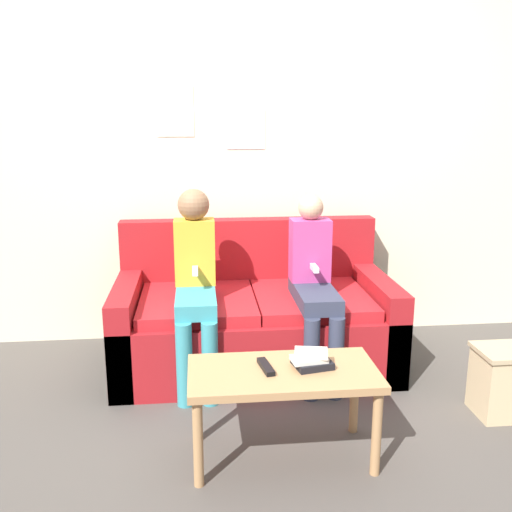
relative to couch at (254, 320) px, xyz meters
name	(u,v)px	position (x,y,z in m)	size (l,w,h in m)	color
ground_plane	(264,405)	(0.00, -0.58, -0.29)	(10.00, 10.00, 0.00)	#4C4742
wall_back	(246,155)	(0.00, 0.54, 1.01)	(8.00, 0.06, 2.60)	beige
couch	(254,320)	(0.00, 0.00, 0.00)	(1.72, 0.91, 0.89)	maroon
coffee_table	(283,382)	(0.03, -1.07, 0.10)	(0.86, 0.44, 0.44)	#AD7F51
person_left	(195,277)	(-0.36, -0.21, 0.36)	(0.24, 0.61, 1.15)	teal
person_right	(314,281)	(0.34, -0.22, 0.32)	(0.24, 0.61, 1.10)	#33384C
tv_remote	(266,367)	(-0.05, -1.05, 0.17)	(0.07, 0.17, 0.02)	black
book_stack	(311,359)	(0.16, -1.05, 0.19)	(0.20, 0.17, 0.08)	black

